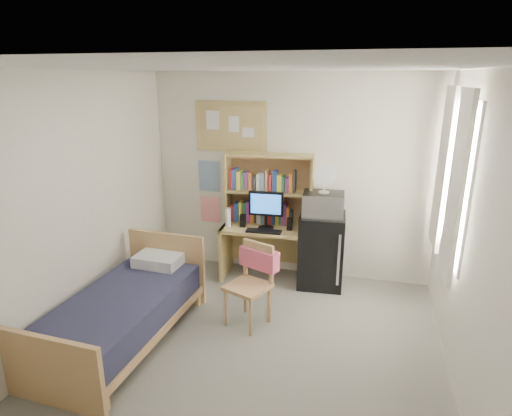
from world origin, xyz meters
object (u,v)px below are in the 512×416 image
(bed, at_px, (122,319))
(microwave, at_px, (323,204))
(desk, at_px, (267,252))
(desk_fan, at_px, (325,180))
(desk_chair, at_px, (248,286))
(speaker_left, at_px, (243,221))
(monitor, at_px, (266,211))
(mini_fridge, at_px, (321,250))
(bulletin_board, at_px, (231,127))
(speaker_right, at_px, (290,224))

(bed, relative_size, microwave, 3.75)
(desk, height_order, desk_fan, desk_fan)
(desk_chair, height_order, speaker_left, desk_chair)
(monitor, relative_size, speaker_left, 2.85)
(desk, height_order, bed, desk)
(bed, bearing_deg, microwave, 47.34)
(mini_fridge, distance_m, monitor, 0.85)
(bulletin_board, distance_m, monitor, 1.18)
(desk_chair, relative_size, speaker_left, 5.47)
(monitor, relative_size, microwave, 0.95)
(bulletin_board, height_order, monitor, bulletin_board)
(desk_chair, xyz_separation_m, microwave, (0.64, 1.11, 0.62))
(speaker_left, bearing_deg, bed, -117.14)
(desk_chair, height_order, desk_fan, desk_fan)
(microwave, bearing_deg, speaker_right, -178.70)
(bulletin_board, distance_m, speaker_right, 1.46)
(speaker_right, bearing_deg, bed, -131.41)
(microwave, bearing_deg, monitor, -179.77)
(bulletin_board, bearing_deg, speaker_right, -21.30)
(speaker_left, bearing_deg, desk, 11.31)
(bulletin_board, xyz_separation_m, desk_fan, (1.25, -0.30, -0.56))
(desk, bearing_deg, desk_chair, -89.45)
(desk_fan, bearing_deg, speaker_right, -178.70)
(speaker_right, relative_size, desk_fan, 0.48)
(mini_fridge, height_order, speaker_right, mini_fridge)
(mini_fridge, distance_m, speaker_right, 0.51)
(monitor, height_order, desk_fan, desk_fan)
(mini_fridge, xyz_separation_m, microwave, (0.00, -0.02, 0.60))
(desk, distance_m, speaker_left, 0.53)
(desk_chair, relative_size, bed, 0.49)
(bed, bearing_deg, mini_fridge, 47.70)
(desk, height_order, monitor, monitor)
(desk, distance_m, microwave, 1.00)
(desk_chair, distance_m, speaker_right, 1.15)
(mini_fridge, height_order, speaker_left, mini_fridge)
(desk, bearing_deg, desk_fan, -3.50)
(desk_chair, xyz_separation_m, bed, (-1.11, -0.62, -0.19))
(desk, xyz_separation_m, mini_fridge, (0.70, 0.01, 0.11))
(speaker_left, xyz_separation_m, desk_fan, (1.00, 0.07, 0.58))
(monitor, bearing_deg, speaker_right, -0.00)
(speaker_right, bearing_deg, mini_fridge, 5.35)
(desk_chair, bearing_deg, microwave, 82.24)
(mini_fridge, distance_m, bed, 2.48)
(speaker_left, height_order, desk_fan, desk_fan)
(bulletin_board, relative_size, monitor, 2.04)
(bulletin_board, distance_m, bed, 2.67)
(bed, height_order, desk_fan, desk_fan)
(bulletin_board, height_order, microwave, bulletin_board)
(microwave, bearing_deg, desk_chair, -123.82)
(desk_fan, bearing_deg, speaker_left, 179.81)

